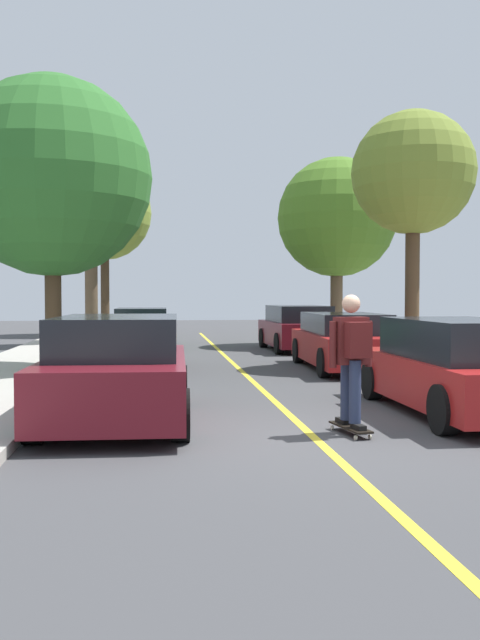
# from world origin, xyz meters

# --- Properties ---
(ground) EXTENTS (80.00, 80.00, 0.00)m
(ground) POSITION_xyz_m (0.00, 0.00, 0.00)
(ground) COLOR #424244
(center_line) EXTENTS (0.12, 39.20, 0.01)m
(center_line) POSITION_xyz_m (0.00, 4.00, 0.00)
(center_line) COLOR gold
(center_line) RESTS_ON ground
(parked_car_left_nearest) EXTENTS (2.04, 4.20, 1.46)m
(parked_car_left_nearest) POSITION_xyz_m (-2.46, 1.30, 0.72)
(parked_car_left_nearest) COLOR maroon
(parked_car_left_nearest) RESTS_ON ground
(parked_car_left_near) EXTENTS (1.93, 4.19, 1.25)m
(parked_car_left_near) POSITION_xyz_m (-2.46, 8.18, 0.63)
(parked_car_left_near) COLOR black
(parked_car_left_near) RESTS_ON ground
(parked_car_left_far) EXTENTS (2.04, 4.61, 1.31)m
(parked_car_left_far) POSITION_xyz_m (-2.46, 15.43, 0.64)
(parked_car_left_far) COLOR #1E5B33
(parked_car_left_far) RESTS_ON ground
(parked_car_right_nearest) EXTENTS (1.84, 4.42, 1.40)m
(parked_car_right_nearest) POSITION_xyz_m (2.46, 1.32, 0.69)
(parked_car_right_nearest) COLOR maroon
(parked_car_right_nearest) RESTS_ON ground
(parked_car_right_near) EXTENTS (2.00, 4.68, 1.32)m
(parked_car_right_near) POSITION_xyz_m (2.46, 7.57, 0.66)
(parked_car_right_near) COLOR maroon
(parked_car_right_near) RESTS_ON ground
(parked_car_right_far) EXTENTS (2.00, 4.18, 1.42)m
(parked_car_right_far) POSITION_xyz_m (2.46, 13.20, 0.71)
(parked_car_right_far) COLOR maroon
(parked_car_right_far) RESTS_ON ground
(street_tree_left_nearest) EXTENTS (4.34, 4.34, 6.36)m
(street_tree_left_nearest) POSITION_xyz_m (-4.19, 7.23, 4.31)
(street_tree_left_nearest) COLOR #4C3823
(street_tree_left_nearest) RESTS_ON sidewalk_left
(street_tree_left_near) EXTENTS (2.83, 2.83, 5.92)m
(street_tree_left_near) POSITION_xyz_m (-4.19, 16.08, 4.57)
(street_tree_left_near) COLOR brown
(street_tree_left_near) RESTS_ON sidewalk_left
(street_tree_left_far) EXTENTS (4.02, 4.02, 7.15)m
(street_tree_left_far) POSITION_xyz_m (-4.19, 22.35, 5.25)
(street_tree_left_far) COLOR #3D2D1E
(street_tree_left_far) RESTS_ON sidewalk_left
(street_tree_right_nearest) EXTENTS (2.96, 2.96, 6.03)m
(street_tree_right_nearest) POSITION_xyz_m (4.19, 7.82, 4.64)
(street_tree_right_nearest) COLOR #4C3823
(street_tree_right_nearest) RESTS_ON sidewalk_right
(street_tree_right_near) EXTENTS (4.07, 4.07, 6.31)m
(street_tree_right_near) POSITION_xyz_m (4.19, 15.06, 4.39)
(street_tree_right_near) COLOR brown
(street_tree_right_near) RESTS_ON sidewalk_right
(skateboard) EXTENTS (0.37, 0.87, 0.10)m
(skateboard) POSITION_xyz_m (0.50, 0.05, 0.09)
(skateboard) COLOR black
(skateboard) RESTS_ON ground
(skateboarder) EXTENTS (0.59, 0.71, 1.66)m
(skateboarder) POSITION_xyz_m (0.51, 0.01, 1.04)
(skateboarder) COLOR black
(skateboarder) RESTS_ON skateboard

